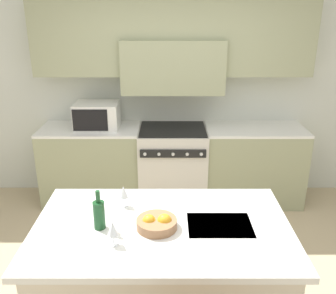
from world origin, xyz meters
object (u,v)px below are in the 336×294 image
object	(u,v)px
range_stove	(172,165)
wine_glass_far	(123,193)
fruit_bowl	(156,223)
wine_bottle	(98,214)
wine_glass_near	(112,229)
microwave	(96,116)

from	to	relation	value
range_stove	wine_glass_far	size ratio (longest dim) A/B	5.73
range_stove	fruit_bowl	distance (m)	2.07
wine_bottle	wine_glass_far	xyz separation A→B (m)	(0.13, 0.29, 0.01)
wine_glass_far	fruit_bowl	bearing A→B (deg)	-48.93
wine_glass_near	fruit_bowl	bearing A→B (deg)	35.10
microwave	wine_bottle	distance (m)	2.07
wine_bottle	fruit_bowl	world-z (taller)	wine_bottle
wine_bottle	microwave	bearing A→B (deg)	100.26
microwave	wine_glass_near	size ratio (longest dim) A/B	3.06
microwave	fruit_bowl	xyz separation A→B (m)	(0.76, -2.04, -0.17)
range_stove	microwave	bearing A→B (deg)	178.79
range_stove	fruit_bowl	xyz separation A→B (m)	(-0.13, -2.02, 0.46)
wine_glass_far	fruit_bowl	distance (m)	0.40
microwave	wine_bottle	size ratio (longest dim) A/B	1.81
range_stove	wine_glass_near	bearing A→B (deg)	-100.23
wine_glass_near	range_stove	bearing A→B (deg)	79.77
wine_bottle	fruit_bowl	distance (m)	0.39
wine_bottle	wine_glass_far	distance (m)	0.32
range_stove	microwave	distance (m)	1.08
wine_glass_near	wine_bottle	bearing A→B (deg)	121.61
microwave	fruit_bowl	size ratio (longest dim) A/B	1.83
range_stove	wine_glass_far	xyz separation A→B (m)	(-0.39, -1.73, 0.53)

